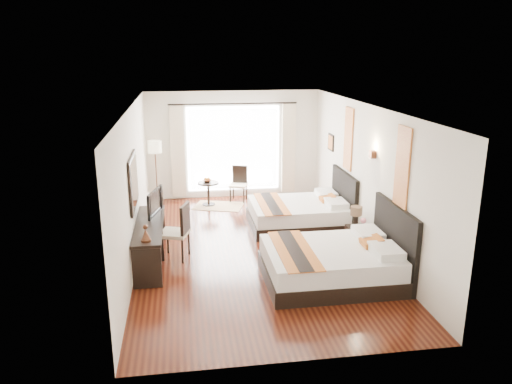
{
  "coord_description": "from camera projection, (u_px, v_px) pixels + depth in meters",
  "views": [
    {
      "loc": [
        -1.34,
        -9.1,
        3.82
      ],
      "look_at": [
        0.06,
        0.15,
        1.13
      ],
      "focal_mm": 35.0,
      "sensor_mm": 36.0,
      "label": 1
    }
  ],
  "objects": [
    {
      "name": "drape_left",
      "position": [
        178.0,
        152.0,
        12.79
      ],
      "size": [
        0.35,
        0.14,
        2.35
      ],
      "primitive_type": "cube",
      "color": "beige",
      "rests_on": "floor"
    },
    {
      "name": "fruit_bowl",
      "position": [
        207.0,
        181.0,
        12.51
      ],
      "size": [
        0.25,
        0.25,
        0.05
      ],
      "primitive_type": "imported",
      "rotation": [
        0.0,
        0.0,
        -0.12
      ],
      "color": "#4C2A1B",
      "rests_on": "side_table"
    },
    {
      "name": "mirror_frame",
      "position": [
        133.0,
        182.0,
        8.85
      ],
      "size": [
        0.04,
        1.25,
        0.95
      ],
      "primitive_type": "cube",
      "color": "black",
      "rests_on": "wall_desk"
    },
    {
      "name": "wall_desk",
      "position": [
        134.0,
        185.0,
        9.19
      ],
      "size": [
        0.01,
        7.5,
        2.8
      ],
      "primitive_type": "cube",
      "color": "silver",
      "rests_on": "floor"
    },
    {
      "name": "bronze_figurine",
      "position": [
        146.0,
        234.0,
        8.22
      ],
      "size": [
        0.19,
        0.19,
        0.26
      ],
      "primitive_type": null,
      "rotation": [
        0.0,
        0.0,
        -0.13
      ],
      "color": "#432518",
      "rests_on": "console_desk"
    },
    {
      "name": "wall_sconce",
      "position": [
        373.0,
        154.0,
        9.34
      ],
      "size": [
        0.1,
        0.14,
        0.14
      ],
      "primitive_type": "cube",
      "color": "#432518",
      "rests_on": "wall_headboard"
    },
    {
      "name": "art_panel_near",
      "position": [
        402.0,
        167.0,
        8.18
      ],
      "size": [
        0.03,
        0.5,
        1.35
      ],
      "primitive_type": "cube",
      "color": "maroon",
      "rests_on": "wall_headboard"
    },
    {
      "name": "jute_rug",
      "position": [
        219.0,
        206.0,
        12.58
      ],
      "size": [
        1.38,
        1.13,
        0.01
      ],
      "primitive_type": "cube",
      "rotation": [
        0.0,
        0.0,
        -0.31
      ],
      "color": "tan",
      "rests_on": "floor"
    },
    {
      "name": "wall_window",
      "position": [
        233.0,
        145.0,
        13.07
      ],
      "size": [
        4.5,
        0.01,
        2.8
      ],
      "primitive_type": "cube",
      "color": "silver",
      "rests_on": "floor"
    },
    {
      "name": "bed_far",
      "position": [
        302.0,
        213.0,
        11.08
      ],
      "size": [
        2.15,
        1.67,
        1.21
      ],
      "color": "black",
      "rests_on": "floor"
    },
    {
      "name": "desk_chair",
      "position": [
        176.0,
        242.0,
        9.38
      ],
      "size": [
        0.63,
        0.63,
        1.07
      ],
      "rotation": [
        0.0,
        0.0,
        2.84
      ],
      "color": "beige",
      "rests_on": "floor"
    },
    {
      "name": "television",
      "position": [
        151.0,
        202.0,
        9.56
      ],
      "size": [
        0.33,
        0.84,
        0.49
      ],
      "primitive_type": "imported",
      "rotation": [
        0.0,
        0.0,
        1.31
      ],
      "color": "black",
      "rests_on": "console_desk"
    },
    {
      "name": "vase",
      "position": [
        363.0,
        225.0,
        9.53
      ],
      "size": [
        0.17,
        0.17,
        0.15
      ],
      "primitive_type": "imported",
      "rotation": [
        0.0,
        0.0,
        -0.24
      ],
      "color": "black",
      "rests_on": "nightstand"
    },
    {
      "name": "wall_entry",
      "position": [
        300.0,
        259.0,
        5.95
      ],
      "size": [
        4.5,
        0.01,
        2.8
      ],
      "primitive_type": "cube",
      "color": "silver",
      "rests_on": "floor"
    },
    {
      "name": "bed_near",
      "position": [
        336.0,
        262.0,
        8.48
      ],
      "size": [
        2.28,
        1.78,
        1.29
      ],
      "color": "black",
      "rests_on": "floor"
    },
    {
      "name": "sheer_curtain",
      "position": [
        234.0,
        149.0,
        13.03
      ],
      "size": [
        2.3,
        0.02,
        2.1
      ],
      "primitive_type": "cube",
      "color": "white",
      "rests_on": "wall_window"
    },
    {
      "name": "mirror_glass",
      "position": [
        135.0,
        182.0,
        8.85
      ],
      "size": [
        0.01,
        1.12,
        0.82
      ],
      "primitive_type": "cube",
      "color": "white",
      "rests_on": "mirror_frame"
    },
    {
      "name": "side_table",
      "position": [
        208.0,
        194.0,
        12.6
      ],
      "size": [
        0.52,
        0.52,
        0.6
      ],
      "primitive_type": "cylinder",
      "color": "black",
      "rests_on": "floor"
    },
    {
      "name": "drape_right",
      "position": [
        288.0,
        149.0,
        13.2
      ],
      "size": [
        0.35,
        0.14,
        2.35
      ],
      "primitive_type": "cube",
      "color": "beige",
      "rests_on": "floor"
    },
    {
      "name": "art_panel_far",
      "position": [
        348.0,
        139.0,
        10.77
      ],
      "size": [
        0.03,
        0.5,
        1.35
      ],
      "primitive_type": "cube",
      "color": "maroon",
      "rests_on": "wall_headboard"
    },
    {
      "name": "window_chair",
      "position": [
        239.0,
        190.0,
        12.97
      ],
      "size": [
        0.53,
        0.53,
        0.91
      ],
      "rotation": [
        0.0,
        0.0,
        -1.9
      ],
      "color": "beige",
      "rests_on": "floor"
    },
    {
      "name": "nightstand",
      "position": [
        358.0,
        239.0,
        9.77
      ],
      "size": [
        0.39,
        0.49,
        0.47
      ],
      "primitive_type": "cube",
      "color": "black",
      "rests_on": "floor"
    },
    {
      "name": "floor_lamp",
      "position": [
        155.0,
        151.0,
        12.29
      ],
      "size": [
        0.33,
        0.33,
        1.65
      ],
      "color": "black",
      "rests_on": "floor"
    },
    {
      "name": "console_desk",
      "position": [
        150.0,
        243.0,
        9.2
      ],
      "size": [
        0.5,
        2.2,
        0.76
      ],
      "primitive_type": "cube",
      "color": "black",
      "rests_on": "floor"
    },
    {
      "name": "table_lamp",
      "position": [
        356.0,
        212.0,
        9.73
      ],
      "size": [
        0.23,
        0.23,
        0.37
      ],
      "color": "black",
      "rests_on": "nightstand"
    },
    {
      "name": "ceiling",
      "position": [
        254.0,
        107.0,
        9.13
      ],
      "size": [
        4.5,
        7.5,
        0.02
      ],
      "primitive_type": "cube",
      "color": "white",
      "rests_on": "wall_headboard"
    },
    {
      "name": "floor",
      "position": [
        254.0,
        249.0,
        9.9
      ],
      "size": [
        4.5,
        7.5,
        0.01
      ],
      "primitive_type": "cube",
      "color": "black",
      "rests_on": "ground"
    },
    {
      "name": "wall_headboard",
      "position": [
        367.0,
        176.0,
        9.83
      ],
      "size": [
        0.01,
        7.5,
        2.8
      ],
      "primitive_type": "cube",
      "color": "silver",
      "rests_on": "floor"
    },
    {
      "name": "window_glass",
      "position": [
        233.0,
        149.0,
        13.08
      ],
      "size": [
        2.4,
        0.02,
        2.2
      ],
      "primitive_type": "cube",
      "color": "white",
      "rests_on": "wall_window"
    }
  ]
}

